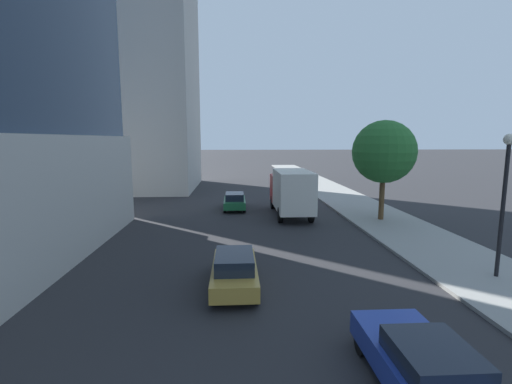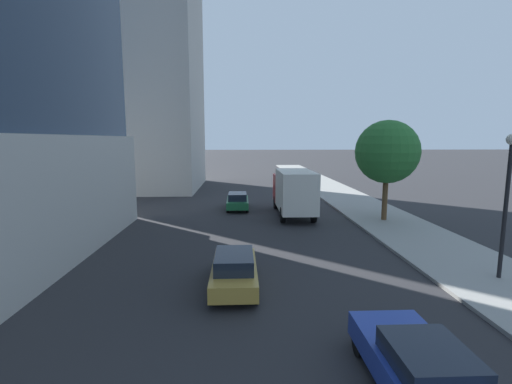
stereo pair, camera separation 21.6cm
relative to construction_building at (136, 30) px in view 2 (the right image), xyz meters
name	(u,v)px [view 2 (the right image)]	position (x,y,z in m)	size (l,w,h in m)	color
sidewalk	(429,244)	(21.87, -24.64, -17.74)	(5.03, 120.00, 0.15)	gray
construction_building	(136,30)	(0.00, 0.00, 0.00)	(22.49, 19.25, 41.06)	#B2AFA8
street_lamp	(508,185)	(22.08, -29.71, -13.88)	(0.44, 0.44, 5.77)	black
street_tree	(387,152)	(21.60, -18.95, -12.98)	(4.29, 4.29, 6.85)	brown
car_blue	(419,366)	(15.58, -36.07, -17.12)	(1.88, 4.20, 1.38)	#233D9E
car_gold	(234,270)	(11.36, -29.93, -17.09)	(1.72, 4.37, 1.43)	#AD8938
car_green	(238,201)	(11.36, -14.07, -17.11)	(1.73, 4.11, 1.40)	#1E6638
box_truck	(294,190)	(15.58, -16.77, -15.88)	(2.44, 7.38, 3.46)	#B21E1E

